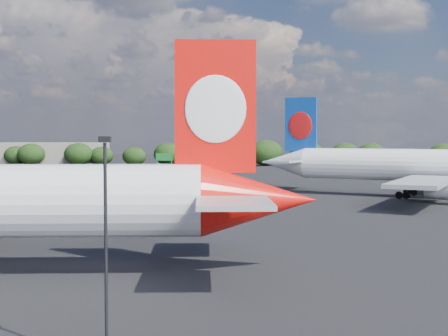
{
  "coord_description": "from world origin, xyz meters",
  "views": [
    {
      "loc": [
        20.15,
        -40.84,
        10.78
      ],
      "look_at": [
        16.0,
        12.0,
        8.0
      ],
      "focal_mm": 50.0,
      "sensor_mm": 36.0,
      "label": 1
    }
  ],
  "objects": [
    {
      "name": "billboard_yellow",
      "position": [
        12.0,
        182.0,
        3.87
      ],
      "size": [
        5.0,
        0.3,
        5.5
      ],
      "color": "yellow",
      "rests_on": "ground"
    },
    {
      "name": "ground",
      "position": [
        0.0,
        60.0,
        0.0
      ],
      "size": [
        500.0,
        500.0,
        0.0
      ],
      "primitive_type": "plane",
      "color": "black",
      "rests_on": "ground"
    },
    {
      "name": "terminal_building",
      "position": [
        -65.0,
        192.0,
        4.0
      ],
      "size": [
        42.0,
        16.0,
        8.0
      ],
      "color": "gray",
      "rests_on": "ground"
    },
    {
      "name": "horizon_treeline",
      "position": [
        13.63,
        179.72,
        4.03
      ],
      "size": [
        208.75,
        14.75,
        9.2
      ],
      "color": "black",
      "rests_on": "ground"
    },
    {
      "name": "apron_lamp_post",
      "position": [
        12.43,
        -12.66,
        6.01
      ],
      "size": [
        0.55,
        0.3,
        10.74
      ],
      "color": "black",
      "rests_on": "ground"
    },
    {
      "name": "china_southern_airliner",
      "position": [
        44.36,
        69.26,
        5.45
      ],
      "size": [
        52.52,
        50.57,
        17.89
      ],
      "color": "white",
      "rests_on": "ground"
    },
    {
      "name": "highway_sign",
      "position": [
        -18.0,
        176.0,
        3.13
      ],
      "size": [
        6.0,
        0.3,
        4.5
      ],
      "color": "#136223",
      "rests_on": "ground"
    }
  ]
}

